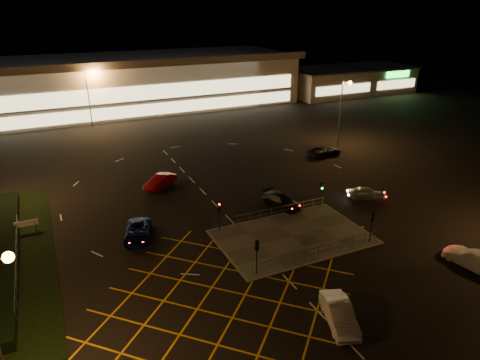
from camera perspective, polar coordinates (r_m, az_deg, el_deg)
name	(u,v)px	position (r m, az deg, el deg)	size (l,w,h in m)	color
ground	(264,232)	(42.66, 3.29, -6.99)	(180.00, 180.00, 0.00)	black
pedestrian_island	(292,237)	(42.04, 7.01, -7.52)	(14.00, 9.00, 0.12)	#4C4944
hedge	(5,252)	(43.88, -28.83, -8.39)	(2.00, 26.00, 1.00)	black
supermarket	(129,82)	(97.42, -14.62, 12.53)	(72.00, 26.50, 10.50)	beige
retail_unit_a	(326,82)	(109.04, 11.39, 12.68)	(18.80, 14.80, 6.35)	beige
retail_unit_b	(377,78)	(119.13, 17.79, 12.88)	(14.80, 14.80, 6.35)	beige
streetlight_sw	(0,316)	(25.30, -29.38, -15.58)	(1.78, 0.56, 10.03)	slate
streetlight_ne	(343,104)	(69.03, 13.60, 9.82)	(1.78, 0.56, 10.03)	slate
streetlight_far_left	(90,91)	(82.21, -19.33, 11.16)	(1.78, 0.56, 10.03)	slate
streetlight_far_right	(279,75)	(96.75, 5.27, 13.83)	(1.78, 0.56, 10.03)	slate
signal_sw	(257,250)	(35.28, 2.25, -9.35)	(0.28, 0.30, 3.15)	black
signal_se	(372,221)	(41.53, 17.18, -5.21)	(0.28, 0.30, 3.15)	black
signal_nw	(219,211)	(41.62, -2.82, -4.09)	(0.28, 0.30, 3.15)	black
signal_ne	(321,189)	(47.03, 10.80, -1.23)	(0.28, 0.30, 3.15)	black
car_queue_white	(339,314)	(32.22, 13.10, -16.99)	(1.67, 4.80, 1.58)	silver
car_left_blue	(138,232)	(42.44, -13.46, -6.71)	(2.34, 5.08, 1.41)	#0D154E
car_far_dkgrey	(282,201)	(47.64, 5.59, -2.78)	(2.00, 4.93, 1.43)	black
car_right_silver	(367,193)	(51.38, 16.52, -1.70)	(1.71, 4.25, 1.45)	silver
car_circ_red	(160,181)	(53.36, -10.58, -0.16)	(1.62, 4.64, 1.53)	maroon
car_east_grey	(324,151)	(64.72, 11.18, 3.82)	(2.41, 5.23, 1.45)	black
car_approach_white	(475,259)	(42.17, 28.80, -9.20)	(2.19, 5.38, 1.56)	white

